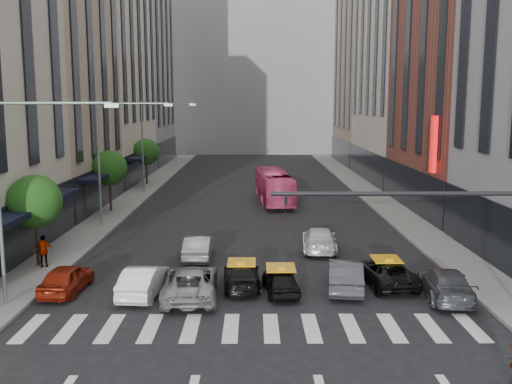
{
  "coord_description": "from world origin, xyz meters",
  "views": [
    {
      "loc": [
        -0.11,
        -20.06,
        8.81
      ],
      "look_at": [
        0.04,
        11.05,
        4.0
      ],
      "focal_mm": 40.0,
      "sensor_mm": 36.0,
      "label": 1
    }
  ],
  "objects_px": {
    "streetlamp_mid": "(112,146)",
    "car_white_front": "(144,280)",
    "car_red": "(67,278)",
    "streetlamp_near": "(19,173)",
    "taxi_left": "(242,275)",
    "streetlamp_far": "(152,134)",
    "taxi_center": "(281,281)",
    "pedestrian_far": "(44,251)",
    "bus": "(274,186)"
  },
  "relations": [
    {
      "from": "streetlamp_near",
      "to": "car_white_front",
      "type": "bearing_deg",
      "value": 16.94
    },
    {
      "from": "streetlamp_mid",
      "to": "taxi_center",
      "type": "bearing_deg",
      "value": -51.95
    },
    {
      "from": "car_red",
      "to": "streetlamp_mid",
      "type": "bearing_deg",
      "value": -82.19
    },
    {
      "from": "car_red",
      "to": "taxi_left",
      "type": "bearing_deg",
      "value": -171.97
    },
    {
      "from": "streetlamp_mid",
      "to": "car_white_front",
      "type": "relative_size",
      "value": 2.11
    },
    {
      "from": "streetlamp_far",
      "to": "car_white_front",
      "type": "relative_size",
      "value": 2.11
    },
    {
      "from": "taxi_left",
      "to": "pedestrian_far",
      "type": "distance_m",
      "value": 11.09
    },
    {
      "from": "car_white_front",
      "to": "streetlamp_near",
      "type": "bearing_deg",
      "value": 21.68
    },
    {
      "from": "car_red",
      "to": "car_white_front",
      "type": "bearing_deg",
      "value": 176.93
    },
    {
      "from": "streetlamp_far",
      "to": "taxi_left",
      "type": "relative_size",
      "value": 2.11
    },
    {
      "from": "streetlamp_mid",
      "to": "taxi_left",
      "type": "bearing_deg",
      "value": -55.08
    },
    {
      "from": "taxi_left",
      "to": "pedestrian_far",
      "type": "height_order",
      "value": "pedestrian_far"
    },
    {
      "from": "streetlamp_near",
      "to": "taxi_center",
      "type": "bearing_deg",
      "value": 8.44
    },
    {
      "from": "streetlamp_far",
      "to": "car_red",
      "type": "xyz_separation_m",
      "value": [
        1.12,
        -30.11,
        -5.22
      ]
    },
    {
      "from": "taxi_center",
      "to": "streetlamp_near",
      "type": "bearing_deg",
      "value": 2.32
    },
    {
      "from": "streetlamp_mid",
      "to": "taxi_left",
      "type": "relative_size",
      "value": 2.11
    },
    {
      "from": "streetlamp_far",
      "to": "pedestrian_far",
      "type": "xyz_separation_m",
      "value": [
        -1.28,
        -26.38,
        -4.88
      ]
    },
    {
      "from": "streetlamp_far",
      "to": "car_red",
      "type": "distance_m",
      "value": 30.58
    },
    {
      "from": "car_red",
      "to": "bus",
      "type": "bearing_deg",
      "value": -110.09
    },
    {
      "from": "car_white_front",
      "to": "taxi_center",
      "type": "bearing_deg",
      "value": -173.56
    },
    {
      "from": "pedestrian_far",
      "to": "streetlamp_near",
      "type": "bearing_deg",
      "value": 89.98
    },
    {
      "from": "streetlamp_far",
      "to": "car_white_front",
      "type": "distance_m",
      "value": 31.34
    },
    {
      "from": "car_white_front",
      "to": "bus",
      "type": "xyz_separation_m",
      "value": [
        6.96,
        25.15,
        0.77
      ]
    },
    {
      "from": "car_red",
      "to": "streetlamp_near",
      "type": "bearing_deg",
      "value": 62.48
    },
    {
      "from": "streetlamp_near",
      "to": "pedestrian_far",
      "type": "xyz_separation_m",
      "value": [
        -1.28,
        5.62,
        -4.88
      ]
    },
    {
      "from": "streetlamp_near",
      "to": "taxi_left",
      "type": "height_order",
      "value": "streetlamp_near"
    },
    {
      "from": "streetlamp_mid",
      "to": "taxi_left",
      "type": "height_order",
      "value": "streetlamp_mid"
    },
    {
      "from": "streetlamp_mid",
      "to": "car_white_front",
      "type": "height_order",
      "value": "streetlamp_mid"
    },
    {
      "from": "streetlamp_near",
      "to": "car_red",
      "type": "relative_size",
      "value": 2.26
    },
    {
      "from": "streetlamp_far",
      "to": "taxi_center",
      "type": "height_order",
      "value": "streetlamp_far"
    },
    {
      "from": "taxi_center",
      "to": "streetlamp_mid",
      "type": "bearing_deg",
      "value": -58.07
    },
    {
      "from": "streetlamp_mid",
      "to": "streetlamp_far",
      "type": "xyz_separation_m",
      "value": [
        0.0,
        16.0,
        0.0
      ]
    },
    {
      "from": "streetlamp_far",
      "to": "car_white_front",
      "type": "xyz_separation_m",
      "value": [
        4.84,
        -30.52,
        -5.2
      ]
    },
    {
      "from": "car_red",
      "to": "taxi_left",
      "type": "xyz_separation_m",
      "value": [
        8.25,
        0.69,
        -0.06
      ]
    },
    {
      "from": "car_red",
      "to": "taxi_center",
      "type": "bearing_deg",
      "value": -178.01
    },
    {
      "from": "taxi_left",
      "to": "bus",
      "type": "distance_m",
      "value": 24.19
    },
    {
      "from": "streetlamp_far",
      "to": "bus",
      "type": "xyz_separation_m",
      "value": [
        11.8,
        -5.37,
        -4.43
      ]
    },
    {
      "from": "streetlamp_far",
      "to": "streetlamp_mid",
      "type": "bearing_deg",
      "value": -90.0
    },
    {
      "from": "streetlamp_near",
      "to": "streetlamp_mid",
      "type": "bearing_deg",
      "value": 90.0
    },
    {
      "from": "taxi_left",
      "to": "car_white_front",
      "type": "bearing_deg",
      "value": 10.94
    },
    {
      "from": "bus",
      "to": "car_red",
      "type": "bearing_deg",
      "value": 61.66
    },
    {
      "from": "taxi_center",
      "to": "pedestrian_far",
      "type": "height_order",
      "value": "pedestrian_far"
    },
    {
      "from": "streetlamp_mid",
      "to": "taxi_left",
      "type": "xyz_separation_m",
      "value": [
        9.37,
        -13.42,
        -5.28
      ]
    },
    {
      "from": "streetlamp_near",
      "to": "car_red",
      "type": "xyz_separation_m",
      "value": [
        1.12,
        1.89,
        -5.22
      ]
    },
    {
      "from": "streetlamp_far",
      "to": "bus",
      "type": "relative_size",
      "value": 0.85
    },
    {
      "from": "streetlamp_near",
      "to": "taxi_left",
      "type": "bearing_deg",
      "value": 15.37
    },
    {
      "from": "streetlamp_mid",
      "to": "car_red",
      "type": "bearing_deg",
      "value": -85.45
    },
    {
      "from": "taxi_center",
      "to": "bus",
      "type": "distance_m",
      "value": 24.99
    },
    {
      "from": "streetlamp_mid",
      "to": "streetlamp_near",
      "type": "bearing_deg",
      "value": -90.0
    },
    {
      "from": "pedestrian_far",
      "to": "bus",
      "type": "bearing_deg",
      "value": -134.78
    }
  ]
}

